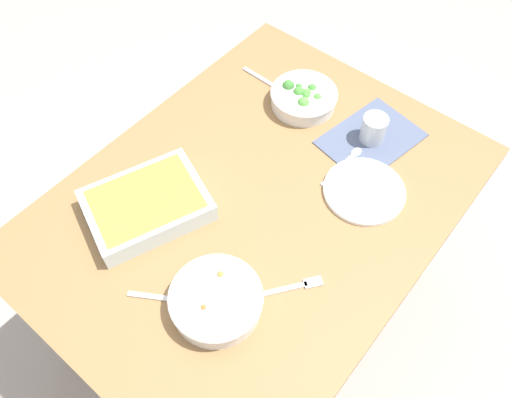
# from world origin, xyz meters

# --- Properties ---
(ground_plane) EXTENTS (6.00, 6.00, 0.00)m
(ground_plane) POSITION_xyz_m (0.00, 0.00, 0.00)
(ground_plane) COLOR #9E9389
(dining_table) EXTENTS (1.20, 0.90, 0.74)m
(dining_table) POSITION_xyz_m (0.00, 0.00, 0.65)
(dining_table) COLOR olive
(dining_table) RESTS_ON ground_plane
(placemat) EXTENTS (0.31, 0.25, 0.00)m
(placemat) POSITION_xyz_m (0.38, -0.12, 0.74)
(placemat) COLOR #4C5670
(placemat) RESTS_ON dining_table
(stew_bowl) EXTENTS (0.22, 0.22, 0.06)m
(stew_bowl) POSITION_xyz_m (-0.29, -0.12, 0.77)
(stew_bowl) COLOR silver
(stew_bowl) RESTS_ON dining_table
(broccoli_bowl) EXTENTS (0.20, 0.20, 0.07)m
(broccoli_bowl) POSITION_xyz_m (0.36, 0.11, 0.77)
(broccoli_bowl) COLOR silver
(broccoli_bowl) RESTS_ON dining_table
(baking_dish) EXTENTS (0.36, 0.32, 0.06)m
(baking_dish) POSITION_xyz_m (-0.21, 0.19, 0.77)
(baking_dish) COLOR silver
(baking_dish) RESTS_ON dining_table
(drink_cup) EXTENTS (0.07, 0.07, 0.08)m
(drink_cup) POSITION_xyz_m (0.38, -0.12, 0.78)
(drink_cup) COLOR #B2BCC6
(drink_cup) RESTS_ON dining_table
(side_plate) EXTENTS (0.22, 0.22, 0.01)m
(side_plate) POSITION_xyz_m (0.20, -0.21, 0.75)
(side_plate) COLOR white
(side_plate) RESTS_ON dining_table
(spoon_by_stew) EXTENTS (0.11, 0.16, 0.01)m
(spoon_by_stew) POSITION_xyz_m (-0.34, -0.04, 0.74)
(spoon_by_stew) COLOR silver
(spoon_by_stew) RESTS_ON dining_table
(spoon_by_broccoli) EXTENTS (0.03, 0.18, 0.01)m
(spoon_by_broccoli) POSITION_xyz_m (0.37, 0.24, 0.74)
(spoon_by_broccoli) COLOR silver
(spoon_by_broccoli) RESTS_ON dining_table
(spoon_spare) EXTENTS (0.18, 0.03, 0.01)m
(spoon_spare) POSITION_xyz_m (0.26, -0.12, 0.74)
(spoon_spare) COLOR silver
(spoon_spare) RESTS_ON dining_table
(fork_on_table) EXTENTS (0.15, 0.12, 0.01)m
(fork_on_table) POSITION_xyz_m (-0.14, -0.23, 0.74)
(fork_on_table) COLOR silver
(fork_on_table) RESTS_ON dining_table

